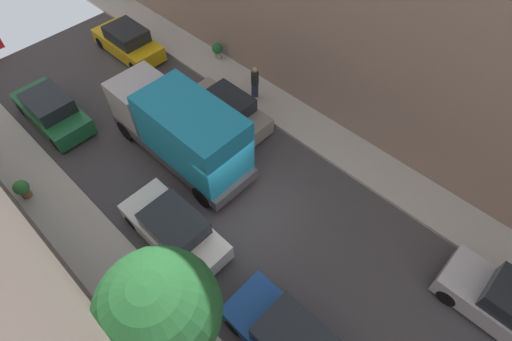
% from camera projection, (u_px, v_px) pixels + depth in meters
% --- Properties ---
extents(ground, '(32.00, 32.00, 0.00)m').
position_uv_depth(ground, '(244.00, 205.00, 14.91)').
color(ground, '#423F42').
extents(sidewalk_left, '(2.00, 44.00, 0.15)m').
position_uv_depth(sidewalk_left, '(137.00, 297.00, 12.64)').
color(sidewalk_left, '#B7B2A8').
rests_on(sidewalk_left, ground).
extents(sidewalk_right, '(2.00, 44.00, 0.15)m').
position_uv_depth(sidewalk_right, '(323.00, 136.00, 17.06)').
color(sidewalk_right, '#B7B2A8').
rests_on(sidewalk_right, ground).
extents(parked_car_left_2, '(1.78, 4.20, 1.57)m').
position_uv_depth(parked_car_left_2, '(291.00, 341.00, 11.20)').
color(parked_car_left_2, '#194799').
rests_on(parked_car_left_2, ground).
extents(parked_car_left_3, '(1.78, 4.20, 1.57)m').
position_uv_depth(parked_car_left_3, '(175.00, 229.00, 13.45)').
color(parked_car_left_3, white).
rests_on(parked_car_left_3, ground).
extents(parked_car_left_4, '(1.78, 4.20, 1.57)m').
position_uv_depth(parked_car_left_4, '(52.00, 111.00, 17.11)').
color(parked_car_left_4, '#1E6638').
rests_on(parked_car_left_4, ground).
extents(parked_car_right_0, '(1.78, 4.20, 1.57)m').
position_uv_depth(parked_car_right_0, '(512.00, 309.00, 11.76)').
color(parked_car_right_0, silver).
rests_on(parked_car_right_0, ground).
extents(parked_car_right_1, '(1.78, 4.20, 1.57)m').
position_uv_depth(parked_car_right_1, '(226.00, 111.00, 17.11)').
color(parked_car_right_1, gray).
rests_on(parked_car_right_1, ground).
extents(parked_car_right_2, '(1.78, 4.20, 1.57)m').
position_uv_depth(parked_car_right_2, '(128.00, 42.00, 20.29)').
color(parked_car_right_2, gold).
rests_on(parked_car_right_2, ground).
extents(delivery_truck, '(2.26, 6.60, 3.38)m').
position_uv_depth(delivery_truck, '(181.00, 129.00, 14.93)').
color(delivery_truck, '#4C4C51').
rests_on(delivery_truck, ground).
extents(pedestrian, '(0.40, 0.36, 1.72)m').
position_uv_depth(pedestrian, '(255.00, 82.00, 17.77)').
color(pedestrian, '#2D334C').
rests_on(pedestrian, sidewalk_right).
extents(street_tree_0, '(2.80, 2.80, 5.47)m').
position_uv_depth(street_tree_0, '(159.00, 311.00, 8.32)').
color(street_tree_0, brown).
rests_on(street_tree_0, sidewalk_left).
extents(potted_plant_0, '(0.57, 0.57, 0.85)m').
position_uv_depth(potted_plant_0, '(22.00, 188.00, 14.63)').
color(potted_plant_0, brown).
rests_on(potted_plant_0, sidewalk_left).
extents(potted_plant_4, '(0.56, 0.56, 0.85)m').
position_uv_depth(potted_plant_4, '(218.00, 50.00, 20.02)').
color(potted_plant_4, '#B2A899').
rests_on(potted_plant_4, sidewalk_right).
extents(lamp_post, '(0.44, 0.44, 5.06)m').
position_uv_depth(lamp_post, '(170.00, 298.00, 9.16)').
color(lamp_post, '#26723F').
rests_on(lamp_post, sidewalk_left).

